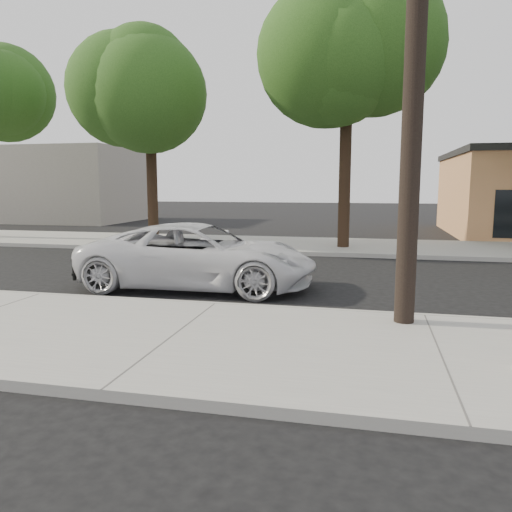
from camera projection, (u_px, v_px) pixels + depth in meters
The scene contains 9 objects.
ground at pixel (242, 289), 12.06m from camera, with size 120.00×120.00×0.00m, color black.
near_sidewalk at pixel (174, 339), 7.90m from camera, with size 90.00×4.40×0.15m, color gray.
far_sidewalk at pixel (294, 245), 20.25m from camera, with size 90.00×5.00×0.15m, color gray.
curb_near at pixel (216, 306), 10.02m from camera, with size 90.00×0.12×0.16m, color #9E9B93.
building_far at pixel (40, 185), 35.42m from camera, with size 14.00×8.00×5.00m, color gray.
utility_pole at pixel (416, 47), 8.00m from camera, with size 1.40×0.34×9.00m.
tree_b at pixel (152, 94), 20.25m from camera, with size 4.34×4.20×8.45m.
tree_c at pixel (353, 61), 17.97m from camera, with size 4.96×4.80×9.55m.
police_cruiser at pixel (199, 256), 12.11m from camera, with size 2.62×5.68×1.58m, color silver.
Camera 1 is at (2.97, -11.45, 2.50)m, focal length 35.00 mm.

